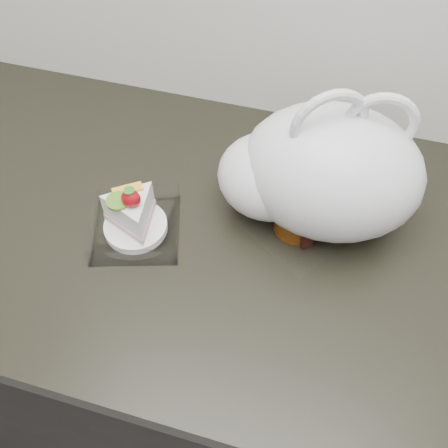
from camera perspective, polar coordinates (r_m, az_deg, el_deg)
name	(u,v)px	position (r m, az deg, el deg)	size (l,w,h in m)	color
counter	(250,351)	(1.20, 2.97, -14.29)	(2.04, 0.64, 0.90)	black
cake_tray	(134,219)	(0.80, -10.23, 0.51)	(0.17, 0.17, 0.11)	white
mooncake_wrap	(298,223)	(0.81, 8.41, 0.09)	(0.20, 0.19, 0.03)	white
plastic_bag	(318,172)	(0.77, 10.71, 5.83)	(0.36, 0.30, 0.25)	white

